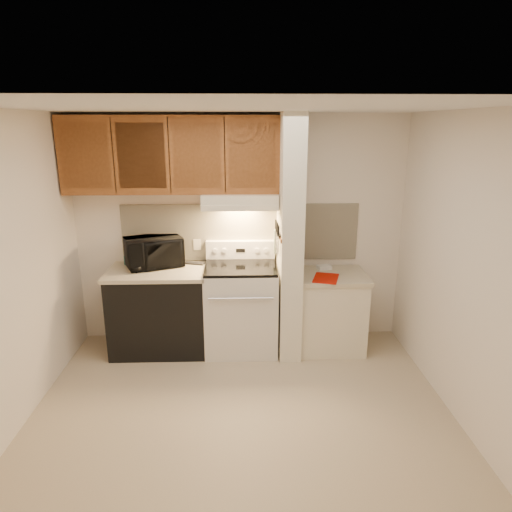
{
  "coord_description": "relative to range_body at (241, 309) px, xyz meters",
  "views": [
    {
      "loc": [
        0.01,
        -3.43,
        2.38
      ],
      "look_at": [
        0.15,
        0.75,
        1.17
      ],
      "focal_mm": 32.0,
      "sensor_mm": 36.0,
      "label": 1
    }
  ],
  "objects": [
    {
      "name": "range_knob_left_inner",
      "position": [
        -0.18,
        0.24,
        0.59
      ],
      "size": [
        0.05,
        0.02,
        0.05
      ],
      "primitive_type": "cylinder",
      "rotation": [
        1.57,
        0.0,
        0.0
      ],
      "color": "silver",
      "rests_on": "range_backguard"
    },
    {
      "name": "knife_blade_e",
      "position": [
        0.38,
        0.11,
        0.75
      ],
      "size": [
        0.01,
        0.04,
        0.18
      ],
      "primitive_type": "cube",
      "color": "silver",
      "rests_on": "knife_strip"
    },
    {
      "name": "red_folder",
      "position": [
        0.88,
        -0.16,
        0.4
      ],
      "size": [
        0.33,
        0.38,
        0.01
      ],
      "primitive_type": "cube",
      "rotation": [
        0.0,
        0.0,
        -0.29
      ],
      "color": "#B11002",
      "rests_on": "right_countertop"
    },
    {
      "name": "upper_cabinets",
      "position": [
        -0.69,
        0.17,
        1.62
      ],
      "size": [
        2.18,
        0.33,
        0.77
      ],
      "primitive_type": "cube",
      "color": "brown",
      "rests_on": "wall_back"
    },
    {
      "name": "white_box",
      "position": [
        0.92,
        0.17,
        0.41
      ],
      "size": [
        0.17,
        0.13,
        0.04
      ],
      "primitive_type": "cube",
      "rotation": [
        0.0,
        0.0,
        0.24
      ],
      "color": "white",
      "rests_on": "right_countertop"
    },
    {
      "name": "ceiling",
      "position": [
        0.0,
        -1.16,
        2.04
      ],
      "size": [
        3.6,
        3.6,
        0.0
      ],
      "primitive_type": "plane",
      "rotation": [
        3.14,
        0.0,
        0.0
      ],
      "color": "white",
      "rests_on": "wall_back"
    },
    {
      "name": "spoon_rest",
      "position": [
        -0.51,
        0.21,
        0.46
      ],
      "size": [
        0.24,
        0.13,
        0.02
      ],
      "primitive_type": "cube",
      "rotation": [
        0.0,
        0.0,
        -0.28
      ],
      "color": "black",
      "rests_on": "left_countertop"
    },
    {
      "name": "cab_door_c",
      "position": [
        -0.42,
        0.01,
        1.62
      ],
      "size": [
        0.46,
        0.01,
        0.63
      ],
      "primitive_type": "cube",
      "color": "brown",
      "rests_on": "upper_cabinets"
    },
    {
      "name": "dishwasher_front",
      "position": [
        -0.88,
        0.01,
        -0.03
      ],
      "size": [
        1.0,
        0.63,
        0.87
      ],
      "primitive_type": "cube",
      "color": "black",
      "rests_on": "floor"
    },
    {
      "name": "floor",
      "position": [
        0.0,
        -1.16,
        -0.46
      ],
      "size": [
        3.6,
        3.6,
        0.0
      ],
      "primitive_type": "plane",
      "color": "#C1AE8F",
      "rests_on": "ground"
    },
    {
      "name": "cab_door_b",
      "position": [
        -0.96,
        0.01,
        1.62
      ],
      "size": [
        0.46,
        0.01,
        0.63
      ],
      "primitive_type": "cube",
      "color": "brown",
      "rests_on": "upper_cabinets"
    },
    {
      "name": "range_backguard",
      "position": [
        0.0,
        0.28,
        0.59
      ],
      "size": [
        0.76,
        0.08,
        0.2
      ],
      "primitive_type": "cube",
      "color": "silver",
      "rests_on": "range_body"
    },
    {
      "name": "outlet",
      "position": [
        -0.48,
        0.32,
        0.64
      ],
      "size": [
        0.08,
        0.01,
        0.12
      ],
      "primitive_type": "cube",
      "color": "beige",
      "rests_on": "backsplash"
    },
    {
      "name": "oven_window",
      "position": [
        0.0,
        -0.32,
        0.04
      ],
      "size": [
        0.5,
        0.01,
        0.3
      ],
      "primitive_type": "cube",
      "color": "black",
      "rests_on": "range_body"
    },
    {
      "name": "knife_handle_a",
      "position": [
        0.38,
        -0.21,
        0.91
      ],
      "size": [
        0.02,
        0.02,
        0.1
      ],
      "primitive_type": "cylinder",
      "color": "black",
      "rests_on": "knife_strip"
    },
    {
      "name": "knife_blade_a",
      "position": [
        0.38,
        -0.22,
        0.76
      ],
      "size": [
        0.01,
        0.03,
        0.16
      ],
      "primitive_type": "cube",
      "color": "silver",
      "rests_on": "knife_strip"
    },
    {
      "name": "oven_mitt",
      "position": [
        0.38,
        0.17,
        0.71
      ],
      "size": [
        0.03,
        0.11,
        0.25
      ],
      "primitive_type": "cube",
      "color": "slate",
      "rests_on": "partition_pillar"
    },
    {
      "name": "left_countertop",
      "position": [
        -0.88,
        0.01,
        0.43
      ],
      "size": [
        1.04,
        0.67,
        0.04
      ],
      "primitive_type": "cube",
      "color": "beige",
      "rests_on": "dishwasher_front"
    },
    {
      "name": "range_hood",
      "position": [
        0.0,
        0.12,
        1.17
      ],
      "size": [
        0.78,
        0.44,
        0.15
      ],
      "primitive_type": "cube",
      "color": "beige",
      "rests_on": "upper_cabinets"
    },
    {
      "name": "right_cab_base",
      "position": [
        0.97,
        -0.01,
        -0.06
      ],
      "size": [
        0.7,
        0.6,
        0.81
      ],
      "primitive_type": "cube",
      "color": "beige",
      "rests_on": "floor"
    },
    {
      "name": "cab_gap_b",
      "position": [
        -0.69,
        0.01,
        1.62
      ],
      "size": [
        0.01,
        0.01,
        0.73
      ],
      "primitive_type": "cube",
      "color": "black",
      "rests_on": "upper_cabinets"
    },
    {
      "name": "knife_handle_d",
      "position": [
        0.38,
        0.01,
        0.91
      ],
      "size": [
        0.02,
        0.02,
        0.1
      ],
      "primitive_type": "cylinder",
      "color": "black",
      "rests_on": "knife_strip"
    },
    {
      "name": "knife_handle_b",
      "position": [
        0.38,
        -0.13,
        0.91
      ],
      "size": [
        0.02,
        0.02,
        0.1
      ],
      "primitive_type": "cylinder",
      "color": "black",
      "rests_on": "knife_strip"
    },
    {
      "name": "knife_handle_c",
      "position": [
        0.38,
        -0.05,
        0.91
      ],
      "size": [
        0.02,
        0.02,
        0.1
      ],
      "primitive_type": "cylinder",
      "color": "black",
      "rests_on": "knife_strip"
    },
    {
      "name": "partition_pillar",
      "position": [
        0.51,
        -0.01,
        0.79
      ],
      "size": [
        0.22,
        0.7,
        2.5
      ],
      "primitive_type": "cube",
      "color": "silver",
      "rests_on": "floor"
    },
    {
      "name": "microwave",
      "position": [
        -0.93,
        0.15,
        0.61
      ],
      "size": [
        0.68,
        0.59,
        0.32
      ],
      "primitive_type": "imported",
      "rotation": [
        0.0,
        0.0,
        0.42
      ],
      "color": "black",
      "rests_on": "left_countertop"
    },
    {
      "name": "knife_strip",
      "position": [
        0.39,
        -0.06,
        0.86
      ],
      "size": [
        0.02,
        0.42,
        0.04
      ],
      "primitive_type": "cube",
      "color": "black",
      "rests_on": "partition_pillar"
    },
    {
      "name": "range_display",
      "position": [
        0.0,
        0.24,
        0.59
      ],
      "size": [
        0.1,
        0.01,
        0.04
      ],
      "primitive_type": "cube",
      "color": "black",
      "rests_on": "range_backguard"
    },
    {
      "name": "teal_jar",
      "position": [
        -1.23,
        0.22,
        0.5
      ],
      "size": [
        0.11,
        0.11,
        0.1
      ],
      "primitive_type": "cylinder",
      "rotation": [
        0.0,
        0.0,
        0.29
      ],
      "color": "#256165",
      "rests_on": "left_countertop"
    },
    {
      "name": "pillar_trim",
      "position": [
        0.39,
        -0.01,
        0.84
      ],
      "size": [
        0.01,
        0.7,
        0.04
      ],
      "primitive_type": "cube",
      "color": "brown",
      "rests_on": "partition_pillar"
    },
    {
      "name": "backsplash",
      "position": [
        0.0,
        0.33,
        0.78
      ],
      "size": [
        2.6,
        0.02,
        0.63
      ],
      "primitive_type": "cube",
      "color": "#FFF2CD",
      "rests_on": "wall_back"
    },
    {
      "name": "wall_left",
      "position": [
        -1.8,
        -1.16,
        0.79
      ],
      "size": [
        0.02,
        3.0,
        2.5
      ],
      "primitive_type": "cube",
      "color": "white",
      "rests_on": "floor"
    },
    {
      "name": "knife_blade_b",
      "position": [
        0.38,
        -0.14,
        0.75
      ],
      "size": [
        0.01,
        0.04,
        0.18
      ],
      "primitive_type": "cube",
      "color": "silver",
      "rests_on": "knife_strip"
    },
    {
      "name": "cab_door_a",
      "position": [
        -1.51,
        0.01,
        1.62
      ],
      "size": [
        0.46,
        0.01,
        0.63
      ],
      "primitive_type": "cube",
      "color": "brown",
      "rests_on": "upper_cabinets"
    },
    {
      "name": "range_knob_right_outer",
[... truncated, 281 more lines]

